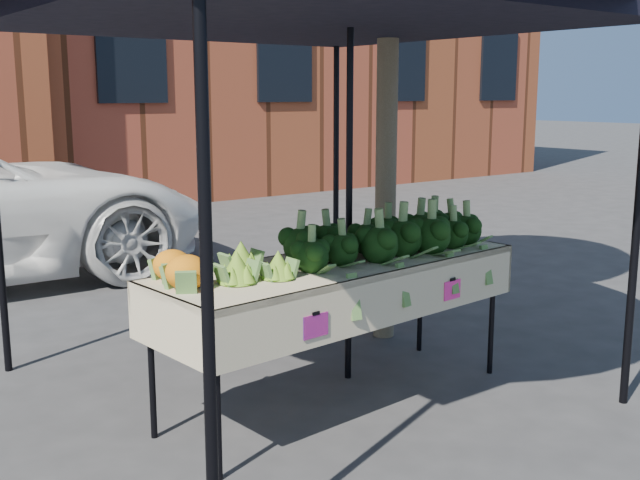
# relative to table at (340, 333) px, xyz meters

# --- Properties ---
(ground) EXTENTS (90.00, 90.00, 0.00)m
(ground) POSITION_rel_table_xyz_m (-0.09, -0.05, -0.45)
(ground) COLOR #2E2E30
(table) EXTENTS (2.46, 0.99, 0.90)m
(table) POSITION_rel_table_xyz_m (0.00, 0.00, 0.00)
(table) COLOR beige
(table) RESTS_ON ground
(canopy) EXTENTS (3.16, 3.16, 2.74)m
(canopy) POSITION_rel_table_xyz_m (-0.04, 0.37, 0.92)
(canopy) COLOR black
(canopy) RESTS_ON ground
(broccoli_heap) EXTENTS (1.63, 0.60, 0.29)m
(broccoli_heap) POSITION_rel_table_xyz_m (0.39, 0.03, 0.60)
(broccoli_heap) COLOR black
(broccoli_heap) RESTS_ON table
(romanesco_cluster) EXTENTS (0.45, 0.49, 0.22)m
(romanesco_cluster) POSITION_rel_table_xyz_m (-0.67, -0.01, 0.56)
(romanesco_cluster) COLOR #70A631
(romanesco_cluster) RESTS_ON table
(cauliflower_pair) EXTENTS (0.25, 0.45, 0.20)m
(cauliflower_pair) POSITION_rel_table_xyz_m (-1.04, 0.07, 0.55)
(cauliflower_pair) COLOR orange
(cauliflower_pair) RESTS_ON table
(street_tree) EXTENTS (2.38, 2.38, 4.69)m
(street_tree) POSITION_rel_table_xyz_m (1.12, 0.84, 1.90)
(street_tree) COLOR #1E4C14
(street_tree) RESTS_ON ground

